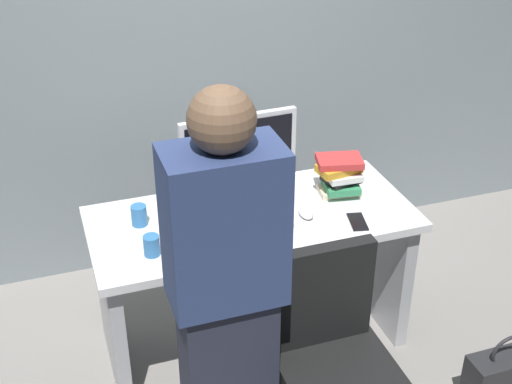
% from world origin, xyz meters
% --- Properties ---
extents(ground_plane, '(9.00, 9.00, 0.00)m').
position_xyz_m(ground_plane, '(0.00, 0.00, 0.00)').
color(ground_plane, gray).
extents(desk, '(1.48, 0.66, 0.73)m').
position_xyz_m(desk, '(0.00, 0.00, 0.51)').
color(desk, white).
rests_on(desk, ground).
extents(office_chair, '(0.52, 0.52, 0.94)m').
position_xyz_m(office_chair, '(0.08, -0.75, 0.43)').
color(office_chair, black).
rests_on(office_chair, ground).
extents(person_at_desk, '(0.40, 0.24, 1.64)m').
position_xyz_m(person_at_desk, '(-0.32, -0.67, 0.84)').
color(person_at_desk, '#262838').
rests_on(person_at_desk, ground).
extents(monitor, '(0.54, 0.15, 0.46)m').
position_xyz_m(monitor, '(-0.03, 0.10, 0.99)').
color(monitor, silver).
rests_on(monitor, desk).
extents(keyboard, '(0.43, 0.14, 0.02)m').
position_xyz_m(keyboard, '(-0.06, -0.11, 0.74)').
color(keyboard, white).
rests_on(keyboard, desk).
extents(mouse, '(0.06, 0.10, 0.03)m').
position_xyz_m(mouse, '(0.23, -0.09, 0.75)').
color(mouse, white).
rests_on(mouse, desk).
extents(cup_near_keyboard, '(0.07, 0.07, 0.09)m').
position_xyz_m(cup_near_keyboard, '(-0.49, -0.16, 0.78)').
color(cup_near_keyboard, '#3372B2').
rests_on(cup_near_keyboard, desk).
extents(cup_by_monitor, '(0.07, 0.07, 0.09)m').
position_xyz_m(cup_by_monitor, '(-0.50, 0.09, 0.78)').
color(cup_by_monitor, '#3372B2').
rests_on(cup_by_monitor, desk).
extents(book_stack, '(0.24, 0.21, 0.19)m').
position_xyz_m(book_stack, '(0.46, 0.06, 0.83)').
color(book_stack, beige).
rests_on(book_stack, desk).
extents(cell_phone, '(0.10, 0.16, 0.01)m').
position_xyz_m(cell_phone, '(0.43, -0.21, 0.74)').
color(cell_phone, black).
rests_on(cell_phone, desk).
extents(handbag, '(0.34, 0.14, 0.38)m').
position_xyz_m(handbag, '(0.92, -0.75, 0.14)').
color(handbag, '#262628').
rests_on(handbag, ground).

